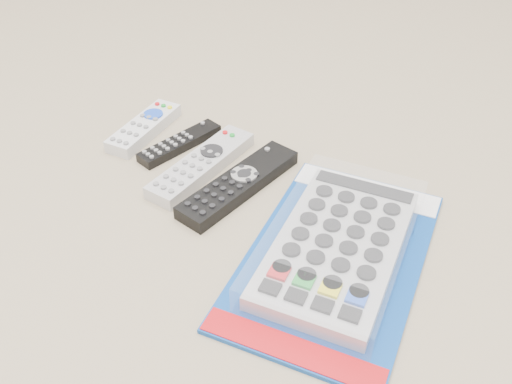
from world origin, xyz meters
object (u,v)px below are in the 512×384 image
Objects in this scene: remote_small_grey at (144,127)px; remote_large_black at (239,184)px; remote_silver_dvd at (201,165)px; remote_slim_black at (179,143)px; jumbo_remote_packaged at (338,245)px.

remote_small_grey and remote_large_black have the same top height.
remote_small_grey is 0.16m from remote_silver_dvd.
remote_small_grey is at bearing -169.03° from remote_slim_black.
remote_silver_dvd is at bearing -11.94° from remote_slim_black.
remote_slim_black is 0.70× the size of remote_large_black.
jumbo_remote_packaged is at bearing -2.53° from remote_slim_black.
jumbo_remote_packaged reaches higher than remote_silver_dvd.
remote_slim_black is at bearing 156.43° from jumbo_remote_packaged.
remote_large_black is (0.23, -0.03, -0.00)m from remote_small_grey.
remote_slim_black is 0.36m from jumbo_remote_packaged.
remote_small_grey reaches higher than remote_slim_black.
remote_small_grey is at bearing 169.13° from remote_silver_dvd.
remote_large_black is (0.08, -0.01, 0.00)m from remote_silver_dvd.
jumbo_remote_packaged is (0.27, -0.05, 0.01)m from remote_silver_dvd.
remote_silver_dvd reaches higher than remote_slim_black.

